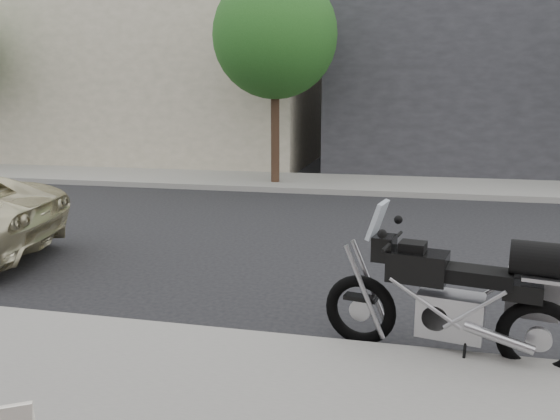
# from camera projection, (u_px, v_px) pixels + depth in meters

# --- Properties ---
(ground) EXTENTS (120.00, 120.00, 0.00)m
(ground) POSITION_uv_depth(u_px,v_px,m) (308.00, 244.00, 9.43)
(ground) COLOR black
(ground) RESTS_ON ground
(far_sidewalk) EXTENTS (44.00, 3.00, 0.15)m
(far_sidewalk) POSITION_uv_depth(u_px,v_px,m) (347.00, 184.00, 15.62)
(far_sidewalk) COLOR gray
(far_sidewalk) RESTS_ON ground
(far_building_dark) EXTENTS (16.00, 11.00, 7.00)m
(far_building_dark) POSITION_uv_depth(u_px,v_px,m) (559.00, 70.00, 20.10)
(far_building_dark) COLOR #27272C
(far_building_dark) RESTS_ON ground
(far_building_cream) EXTENTS (14.00, 11.00, 8.00)m
(far_building_cream) POSITION_uv_depth(u_px,v_px,m) (157.00, 63.00, 23.49)
(far_building_cream) COLOR #A19A81
(far_building_cream) RESTS_ON ground
(street_tree_mid) EXTENTS (3.40, 3.40, 5.70)m
(street_tree_mid) POSITION_uv_depth(u_px,v_px,m) (275.00, 36.00, 14.77)
(street_tree_mid) COLOR #3B271B
(street_tree_mid) RESTS_ON far_sidewalk
(motorcycle) EXTENTS (2.35, 0.86, 1.50)m
(motorcycle) POSITION_uv_depth(u_px,v_px,m) (463.00, 297.00, 5.09)
(motorcycle) COLOR black
(motorcycle) RESTS_ON ground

